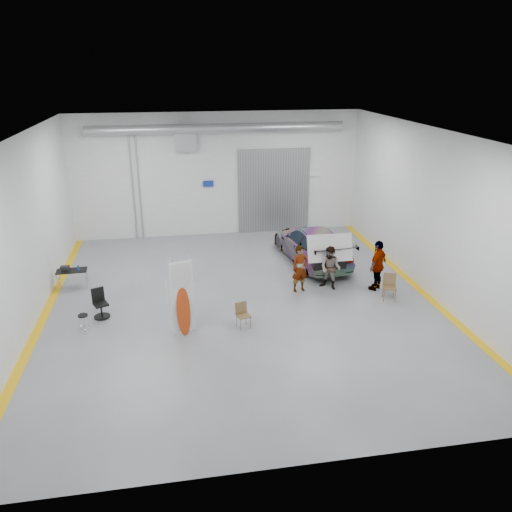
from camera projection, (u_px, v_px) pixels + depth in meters
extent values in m
plane|color=slate|center=(242.00, 302.00, 18.08)|extent=(16.00, 16.00, 0.00)
cube|color=silver|center=(24.00, 234.00, 15.89)|extent=(0.02, 16.00, 6.00)
cube|color=silver|center=(432.00, 213.00, 18.10)|extent=(0.02, 16.00, 6.00)
cube|color=silver|center=(218.00, 175.00, 24.35)|extent=(14.00, 0.02, 6.00)
cube|color=silver|center=(300.00, 345.00, 9.64)|extent=(14.00, 0.02, 6.00)
cube|color=silver|center=(240.00, 133.00, 15.91)|extent=(14.00, 16.00, 0.02)
cube|color=#909499|center=(274.00, 191.00, 25.04)|extent=(3.60, 0.12, 4.20)
cube|color=#989BA1|center=(185.00, 138.00, 23.39)|extent=(1.00, 0.50, 1.20)
cylinder|color=#989BA1|center=(218.00, 128.00, 22.97)|extent=(11.90, 0.44, 0.44)
cube|color=#122B96|center=(208.00, 184.00, 24.34)|extent=(0.50, 0.04, 0.30)
cube|color=white|center=(313.00, 174.00, 25.07)|extent=(0.70, 0.04, 0.25)
cylinder|color=#989BA1|center=(139.00, 188.00, 23.85)|extent=(0.08, 0.08, 5.00)
cylinder|color=#989BA1|center=(133.00, 189.00, 23.81)|extent=(0.08, 0.08, 5.00)
cube|color=#E5AB0C|center=(44.00, 317.00, 16.99)|extent=(0.30, 16.00, 0.01)
cube|color=#E5AB0C|center=(418.00, 289.00, 19.16)|extent=(0.30, 16.00, 0.01)
imported|color=silver|center=(312.00, 244.00, 21.63)|extent=(2.67, 5.45, 1.53)
imported|color=#9A7854|center=(300.00, 269.00, 18.68)|extent=(0.75, 0.58, 1.81)
imported|color=teal|center=(330.00, 268.00, 18.89)|extent=(1.04, 1.03, 1.70)
imported|color=#A55C37|center=(378.00, 265.00, 18.79)|extent=(1.17, 1.10, 1.97)
cube|color=white|center=(181.00, 309.00, 15.64)|extent=(0.73, 0.23, 1.59)
ellipsoid|color=#D95512|center=(181.00, 312.00, 15.59)|extent=(0.48, 0.32, 1.68)
cube|color=white|center=(179.00, 275.00, 15.19)|extent=(0.70, 0.22, 0.84)
cylinder|color=white|center=(170.00, 297.00, 15.43)|extent=(0.02, 0.02, 2.65)
cylinder|color=white|center=(191.00, 296.00, 15.53)|extent=(0.02, 0.02, 2.65)
cube|color=brown|center=(243.00, 316.00, 16.20)|extent=(0.49, 0.48, 0.04)
cube|color=brown|center=(242.00, 307.00, 16.28)|extent=(0.41, 0.19, 0.38)
cube|color=brown|center=(390.00, 287.00, 18.08)|extent=(0.57, 0.56, 0.04)
cube|color=brown|center=(388.00, 279.00, 18.18)|extent=(0.47, 0.22, 0.44)
cylinder|color=black|center=(83.00, 315.00, 15.82)|extent=(0.31, 0.31, 0.05)
torus|color=silver|center=(84.00, 327.00, 15.97)|extent=(0.33, 0.33, 0.02)
cylinder|color=#989BA1|center=(58.00, 283.00, 18.88)|extent=(0.03, 0.03, 0.67)
cylinder|color=#989BA1|center=(86.00, 281.00, 19.04)|extent=(0.03, 0.03, 0.67)
cylinder|color=#989BA1|center=(60.00, 278.00, 19.31)|extent=(0.03, 0.03, 0.67)
cylinder|color=#989BA1|center=(88.00, 276.00, 19.47)|extent=(0.03, 0.03, 0.67)
cube|color=black|center=(72.00, 271.00, 19.05)|extent=(1.15, 0.62, 0.04)
cylinder|color=navy|center=(78.00, 268.00, 18.96)|extent=(0.07, 0.07, 0.21)
cube|color=black|center=(65.00, 268.00, 19.02)|extent=(0.33, 0.21, 0.17)
cylinder|color=black|center=(102.00, 316.00, 16.98)|extent=(0.54, 0.54, 0.04)
cylinder|color=black|center=(101.00, 310.00, 16.90)|extent=(0.06, 0.06, 0.46)
cube|color=black|center=(101.00, 304.00, 16.82)|extent=(0.59, 0.59, 0.07)
cube|color=black|center=(100.00, 294.00, 16.91)|extent=(0.41, 0.23, 0.48)
cube|color=silver|center=(330.00, 246.00, 19.16)|extent=(1.78, 1.08, 0.04)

